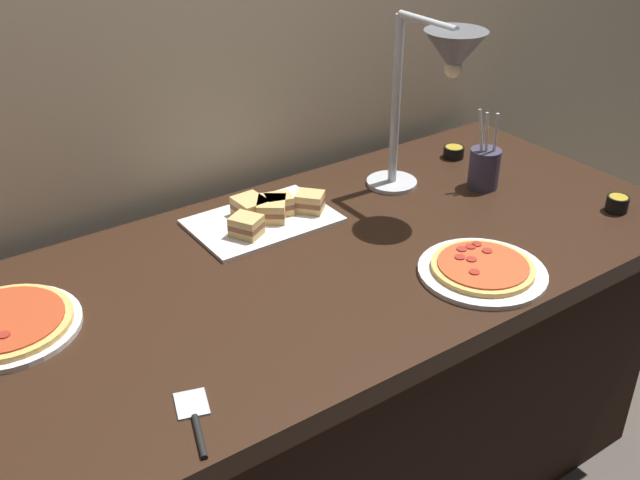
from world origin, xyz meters
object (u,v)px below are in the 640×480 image
object	(u,v)px
pizza_plate_center	(6,324)
utensil_holder	(484,167)
pizza_plate_front	(482,270)
sandwich_platter	(267,214)
heat_lamp	(442,69)
serving_spatula	(195,419)
sauce_cup_near	(454,152)
sauce_cup_far	(617,203)

from	to	relation	value
pizza_plate_center	utensil_holder	size ratio (longest dim) A/B	1.31
pizza_plate_front	sandwich_platter	bearing A→B (deg)	118.71
heat_lamp	pizza_plate_center	distance (m)	1.13
pizza_plate_front	serving_spatula	xyz separation A→B (m)	(-0.74, -0.05, -0.01)
sauce_cup_near	serving_spatula	size ratio (longest dim) A/B	0.36
sauce_cup_near	sauce_cup_far	distance (m)	0.51
sandwich_platter	sauce_cup_far	size ratio (longest dim) A/B	6.25
sandwich_platter	sauce_cup_near	xyz separation A→B (m)	(0.67, 0.03, -0.00)
heat_lamp	sauce_cup_far	world-z (taller)	heat_lamp
sandwich_platter	serving_spatula	bearing A→B (deg)	-131.41
utensil_holder	sandwich_platter	bearing A→B (deg)	164.38
pizza_plate_front	sauce_cup_near	distance (m)	0.66
pizza_plate_center	sauce_cup_far	bearing A→B (deg)	-14.91
heat_lamp	utensil_holder	size ratio (longest dim) A/B	2.12
heat_lamp	sauce_cup_far	distance (m)	0.59
pizza_plate_front	sandwich_platter	world-z (taller)	sandwich_platter
heat_lamp	pizza_plate_center	world-z (taller)	heat_lamp
pizza_plate_center	sandwich_platter	world-z (taller)	sandwich_platter
sauce_cup_near	utensil_holder	size ratio (longest dim) A/B	0.27
pizza_plate_front	sauce_cup_near	xyz separation A→B (m)	(0.41, 0.52, 0.01)
sandwich_platter	sauce_cup_near	size ratio (longest dim) A/B	5.78
pizza_plate_front	sauce_cup_near	size ratio (longest dim) A/B	4.68
sauce_cup_near	utensil_holder	distance (m)	0.21
heat_lamp	serving_spatula	distance (m)	1.02
pizza_plate_front	serving_spatula	bearing A→B (deg)	-176.19
serving_spatula	heat_lamp	bearing A→B (deg)	22.66
pizza_plate_center	utensil_holder	distance (m)	1.26
sauce_cup_near	pizza_plate_center	bearing A→B (deg)	-175.16
heat_lamp	sauce_cup_near	xyz separation A→B (m)	(0.27, 0.20, -0.35)
utensil_holder	serving_spatula	distance (m)	1.13
pizza_plate_front	sandwich_platter	xyz separation A→B (m)	(-0.27, 0.49, 0.01)
sauce_cup_near	serving_spatula	distance (m)	1.28
utensil_holder	pizza_plate_front	bearing A→B (deg)	-135.73
serving_spatula	sauce_cup_near	bearing A→B (deg)	26.20
pizza_plate_center	sauce_cup_near	xyz separation A→B (m)	(1.34, 0.11, 0.01)
pizza_plate_center	sauce_cup_near	bearing A→B (deg)	4.84
pizza_plate_center	sandwich_platter	xyz separation A→B (m)	(0.66, 0.09, 0.01)
sandwich_platter	pizza_plate_front	bearing A→B (deg)	-61.29
pizza_plate_front	utensil_holder	bearing A→B (deg)	44.27
serving_spatula	utensil_holder	bearing A→B (deg)	19.09
pizza_plate_center	sauce_cup_near	distance (m)	1.34
heat_lamp	sauce_cup_near	bearing A→B (deg)	36.19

